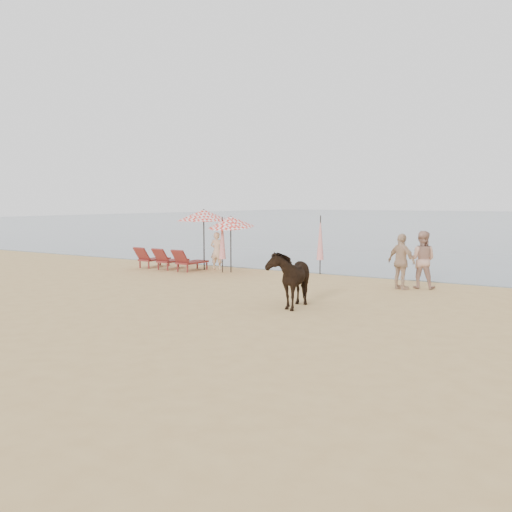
# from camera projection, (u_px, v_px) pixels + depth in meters

# --- Properties ---
(ground) EXTENTS (120.00, 120.00, 0.00)m
(ground) POSITION_uv_depth(u_px,v_px,m) (138.00, 323.00, 12.85)
(ground) COLOR tan
(ground) RESTS_ON ground
(lounger_cluster_left) EXTENTS (2.75, 1.70, 0.59)m
(lounger_cluster_left) POSITION_uv_depth(u_px,v_px,m) (169.00, 259.00, 22.82)
(lounger_cluster_left) COLOR maroon
(lounger_cluster_left) RESTS_ON ground
(umbrella_open_left_a) EXTENTS (2.12, 2.12, 2.42)m
(umbrella_open_left_a) POSITION_uv_depth(u_px,v_px,m) (204.00, 215.00, 22.48)
(umbrella_open_left_a) COLOR black
(umbrella_open_left_a) RESTS_ON ground
(umbrella_open_left_b) EXTENTS (1.76, 1.79, 2.24)m
(umbrella_open_left_b) POSITION_uv_depth(u_px,v_px,m) (231.00, 222.00, 21.68)
(umbrella_open_left_b) COLOR black
(umbrella_open_left_b) RESTS_ON ground
(umbrella_closed_left) EXTENTS (0.26, 0.26, 2.13)m
(umbrella_closed_left) POSITION_uv_depth(u_px,v_px,m) (222.00, 238.00, 21.71)
(umbrella_closed_left) COLOR black
(umbrella_closed_left) RESTS_ON ground
(umbrella_closed_right) EXTENTS (0.27, 0.27, 2.20)m
(umbrella_closed_right) POSITION_uv_depth(u_px,v_px,m) (320.00, 238.00, 21.24)
(umbrella_closed_right) COLOR black
(umbrella_closed_right) RESTS_ON ground
(cow) EXTENTS (1.16, 1.91, 1.50)m
(cow) POSITION_uv_depth(u_px,v_px,m) (290.00, 278.00, 14.70)
(cow) COLOR black
(cow) RESTS_ON ground
(beachgoer_left) EXTENTS (0.61, 0.47, 1.50)m
(beachgoer_left) POSITION_uv_depth(u_px,v_px,m) (217.00, 251.00, 22.71)
(beachgoer_left) COLOR #DBAF89
(beachgoer_left) RESTS_ON ground
(beachgoer_right_a) EXTENTS (0.97, 0.81, 1.80)m
(beachgoer_right_a) POSITION_uv_depth(u_px,v_px,m) (422.00, 260.00, 17.81)
(beachgoer_right_a) COLOR tan
(beachgoer_right_a) RESTS_ON ground
(beachgoer_right_b) EXTENTS (1.10, 0.78, 1.73)m
(beachgoer_right_b) POSITION_uv_depth(u_px,v_px,m) (402.00, 262.00, 17.58)
(beachgoer_right_b) COLOR tan
(beachgoer_right_b) RESTS_ON ground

